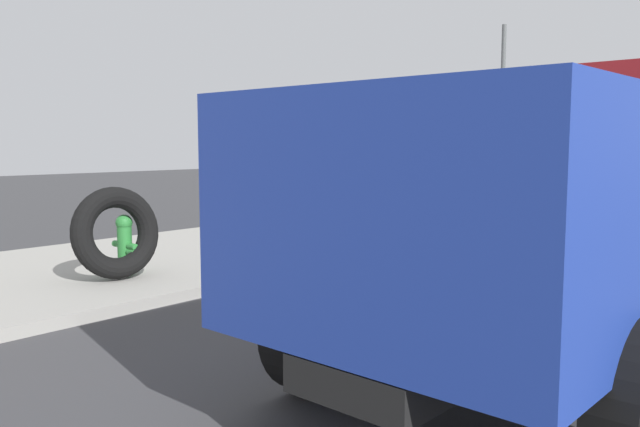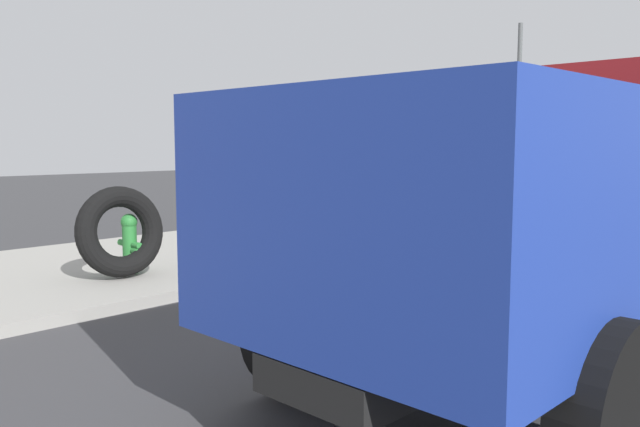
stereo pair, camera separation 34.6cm
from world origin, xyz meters
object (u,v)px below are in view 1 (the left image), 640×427
loose_tire (116,233)px  fire_hydrant (125,243)px  dump_truck_blue (584,191)px  street_light_pole (502,121)px

loose_tire → fire_hydrant: bearing=35.2°
loose_tire → dump_truck_blue: size_ratio=0.19×
fire_hydrant → street_light_pole: bearing=-2.6°
fire_hydrant → street_light_pole: street_light_pole is taller
dump_truck_blue → loose_tire: bearing=104.1°
fire_hydrant → loose_tire: 0.36m
loose_tire → street_light_pole: size_ratio=0.26×
dump_truck_blue → street_light_pole: 11.54m
loose_tire → dump_truck_blue: dump_truck_blue is taller
street_light_pole → dump_truck_blue: bearing=-150.8°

